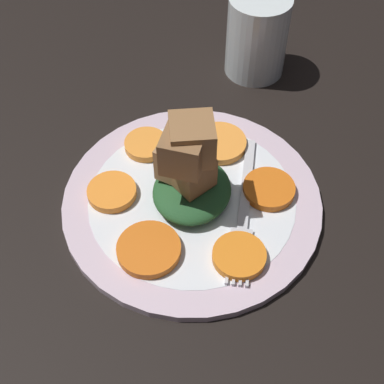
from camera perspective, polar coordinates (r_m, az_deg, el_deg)
table_slab at (r=60.88cm, az=0.00°, el=-1.82°), size 120.00×120.00×2.00cm
plate at (r=59.67cm, az=0.00°, el=-0.95°), size 28.77×28.77×1.05cm
carrot_slice_0 at (r=60.00cm, az=8.20°, el=0.32°), size 5.81×5.81×0.92cm
carrot_slice_1 at (r=64.15cm, az=2.95°, el=5.23°), size 6.43×6.43×0.92cm
carrot_slice_2 at (r=64.15cm, az=-4.92°, el=5.08°), size 5.16×5.16×0.92cm
carrot_slice_3 at (r=59.81cm, az=-8.54°, el=0.02°), size 5.46×5.46×0.92cm
carrot_slice_4 at (r=54.94cm, az=-4.63°, el=-6.10°), size 6.61×6.61×0.92cm
carrot_slice_5 at (r=54.55cm, az=5.05°, el=-6.80°), size 5.50×5.50×0.92cm
center_pile at (r=55.77cm, az=-0.33°, el=2.29°), size 9.46×8.51×11.30cm
fork at (r=58.24cm, az=5.56°, el=-1.87°), size 19.77×4.67×0.40cm
water_glass at (r=74.14cm, az=6.95°, el=16.22°), size 8.14×8.14×10.96cm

